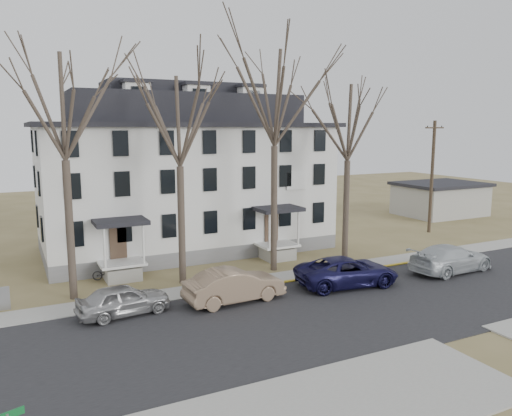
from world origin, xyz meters
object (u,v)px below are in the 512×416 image
bicycle_left (107,273)px  boarding_house (185,176)px  tree_far_left (62,98)px  tree_mid_right (349,117)px  utility_pole_far (432,175)px  tree_mid_left (179,115)px  tree_center (275,91)px  car_white (451,259)px  car_silver (124,300)px  car_tan (234,286)px  car_navy (347,272)px

bicycle_left → boarding_house: bearing=-37.6°
tree_far_left → boarding_house: bearing=42.2°
boarding_house → tree_mid_right: tree_mid_right is taller
tree_far_left → utility_pole_far: bearing=8.1°
tree_far_left → utility_pole_far: (29.50, 4.20, -5.44)m
tree_mid_left → bicycle_left: tree_mid_left is taller
tree_far_left → tree_center: 12.02m
tree_mid_left → tree_mid_right: same height
tree_mid_left → car_white: 18.69m
tree_center → car_white: size_ratio=2.52×
boarding_house → car_silver: bearing=-121.2°
car_silver → car_tan: size_ratio=0.84×
boarding_house → car_navy: boarding_house is taller
car_silver → boarding_house: bearing=-37.7°
tree_mid_right → utility_pole_far: tree_mid_right is taller
car_white → tree_center: bearing=57.0°
tree_mid_right → bicycle_left: size_ratio=7.63×
boarding_house → tree_center: 10.39m
boarding_house → bicycle_left: 10.20m
tree_center → car_navy: size_ratio=2.50×
car_silver → tree_far_left: bearing=20.7°
tree_center → utility_pole_far: 19.03m
car_silver → tree_mid_left: bearing=-55.1°
car_silver → bicycle_left: 6.09m
utility_pole_far → bicycle_left: size_ratio=5.69×
car_tan → tree_center: bearing=-50.5°
car_tan → tree_far_left: bearing=56.4°
car_silver → car_tan: bearing=-103.3°
car_tan → boarding_house: bearing=-10.8°
tree_far_left → car_tan: size_ratio=2.62×
boarding_house → bicycle_left: boarding_house is taller
tree_mid_right → utility_pole_far: (12.00, 4.20, -4.70)m
car_silver → car_white: 19.83m
boarding_house → utility_pole_far: (20.50, -3.95, -0.47)m
tree_mid_left → car_tan: size_ratio=2.43×
bicycle_left → tree_mid_left: bearing=-109.8°
utility_pole_far → car_tan: (-22.13, -8.50, -4.04)m
bicycle_left → tree_far_left: bearing=151.1°
tree_far_left → car_tan: 12.75m
car_silver → car_tan: car_tan is taller
tree_center → car_white: 15.03m
tree_center → utility_pole_far: bearing=13.5°
tree_center → tree_far_left: bearing=180.0°
boarding_house → car_white: 19.03m
tree_mid_left → car_silver: 10.43m
tree_center → car_white: (9.63, -5.34, -10.24)m
car_white → utility_pole_far: bearing=-43.6°
tree_mid_left → car_white: tree_mid_left is taller
tree_mid_right → car_white: tree_mid_right is taller
utility_pole_far → car_white: bearing=-129.5°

